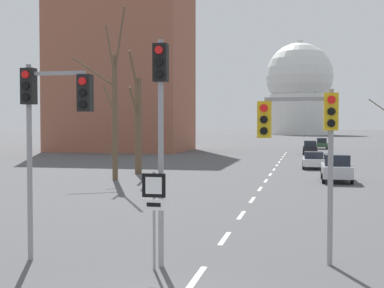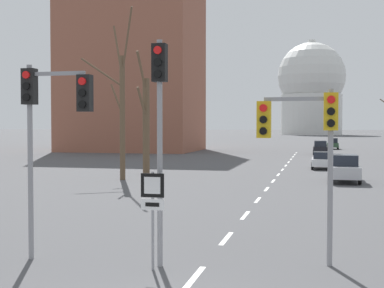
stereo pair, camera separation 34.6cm
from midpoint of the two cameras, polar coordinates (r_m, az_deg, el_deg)
The scene contains 26 objects.
lane_stripe_0 at distance 13.05m, azimuth -0.30°, elevation -14.06°, with size 0.16×2.00×0.01m, color silver.
lane_stripe_1 at distance 17.34m, azimuth 2.92°, elevation -10.01°, with size 0.16×2.00×0.01m, color silver.
lane_stripe_2 at distance 21.72m, azimuth 4.82°, elevation -7.56°, with size 0.16×2.00×0.01m, color silver.
lane_stripe_3 at distance 26.13m, azimuth 6.07°, elevation -5.93°, with size 0.16×2.00×0.01m, color silver.
lane_stripe_4 at distance 30.58m, azimuth 6.95°, elevation -4.77°, with size 0.16×2.00×0.01m, color silver.
lane_stripe_5 at distance 35.03m, azimuth 7.60°, elevation -3.91°, with size 0.16×2.00×0.01m, color silver.
lane_stripe_6 at distance 39.50m, azimuth 8.11°, elevation -3.24°, with size 0.16×2.00×0.01m, color silver.
lane_stripe_7 at distance 43.98m, azimuth 8.51°, elevation -2.70°, with size 0.16×2.00×0.01m, color silver.
lane_stripe_8 at distance 48.45m, azimuth 8.84°, elevation -2.27°, with size 0.16×2.00×0.01m, color silver.
lane_stripe_9 at distance 52.94m, azimuth 9.11°, elevation -1.91°, with size 0.16×2.00×0.01m, color silver.
lane_stripe_10 at distance 57.42m, azimuth 9.34°, elevation -1.60°, with size 0.16×2.00×0.01m, color silver.
lane_stripe_11 at distance 61.91m, azimuth 9.53°, elevation -1.34°, with size 0.16×2.00×0.01m, color silver.
lane_stripe_12 at distance 66.40m, azimuth 9.70°, elevation -1.12°, with size 0.16×2.00×0.01m, color silver.
lane_stripe_13 at distance 70.89m, azimuth 9.85°, elevation -0.92°, with size 0.16×2.00×0.01m, color silver.
traffic_signal_centre_tall at distance 13.59m, azimuth -4.09°, elevation 3.60°, with size 0.36×0.34×5.78m.
traffic_signal_near_left at distance 14.68m, azimuth -15.78°, elevation 3.30°, with size 1.96×0.34×5.23m.
traffic_signal_near_right at distance 14.09m, azimuth 11.44°, elevation 1.24°, with size 2.06×0.34×4.54m.
route_sign_post at distance 13.42m, azimuth -4.83°, elevation -6.28°, with size 0.60×0.08×2.47m.
sedan_near_left at distance 45.45m, azimuth 12.64°, elevation -1.67°, with size 1.83×3.85×1.42m.
sedan_near_right at distance 82.97m, azimuth 13.54°, elevation 0.05°, with size 1.72×4.07×1.66m.
sedan_mid_centre at distance 35.37m, azimuth 14.88°, elevation -2.48°, with size 1.88×4.45×1.76m.
sedan_far_left at distance 67.67m, azimuth 12.33°, elevation -0.37°, with size 1.77×4.43×1.68m.
bare_tree_left_near at distance 35.53m, azimuth -8.62°, elevation 3.82°, with size 4.39×2.96×11.01m.
bare_tree_left_far at distance 39.76m, azimuth -6.05°, elevation 2.39°, with size 1.06×3.73×8.94m.
capitol_dome at distance 205.23m, azimuth 11.31°, elevation 5.79°, with size 24.98×24.98×35.29m.
apartment_block_left at distance 76.38m, azimuth -7.52°, elevation 8.28°, with size 18.00×14.00×23.90m, color #935642.
Camera 1 is at (2.51, -9.11, 3.62)m, focal length 50.00 mm.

